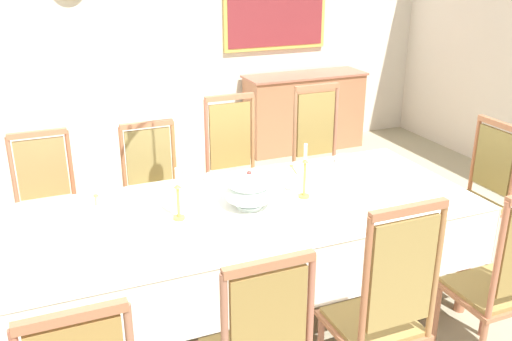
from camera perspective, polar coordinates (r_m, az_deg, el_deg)
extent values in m
cube|color=#9D967A|center=(3.91, -1.35, -14.15)|extent=(7.06, 6.26, 0.04)
cube|color=silver|center=(6.30, -12.37, 14.12)|extent=(7.06, 0.08, 3.04)
cylinder|color=#B06B4B|center=(3.95, 20.35, -8.55)|extent=(0.07, 0.07, 0.74)
cylinder|color=#9E6A4A|center=(3.92, -22.85, -9.18)|extent=(0.07, 0.07, 0.74)
cylinder|color=#A96242|center=(4.63, 12.12, -3.12)|extent=(0.07, 0.07, 0.74)
cube|color=#A46948|center=(3.51, -1.18, -4.85)|extent=(2.76, 1.08, 0.08)
cube|color=#A66948|center=(3.48, -1.19, -4.04)|extent=(2.88, 1.20, 0.03)
cube|color=white|center=(3.47, -1.19, -3.79)|extent=(2.90, 1.22, 0.00)
cube|color=white|center=(3.08, 3.04, -11.41)|extent=(2.90, 0.00, 0.38)
cube|color=white|center=(4.07, -4.29, -2.91)|extent=(2.90, 0.00, 0.38)
cube|color=white|center=(4.25, 17.25, -2.80)|extent=(0.00, 1.22, 0.38)
cube|color=#A66948|center=(2.17, -18.07, -13.77)|extent=(0.40, 0.04, 0.04)
cylinder|color=#9E5F49|center=(4.22, -16.81, -8.36)|extent=(0.04, 0.04, 0.45)
cylinder|color=#9F6A46|center=(4.21, -21.98, -9.09)|extent=(0.04, 0.04, 0.45)
cylinder|color=#9D6F49|center=(4.53, -17.35, -6.24)|extent=(0.04, 0.04, 0.45)
cylinder|color=#9F7045|center=(4.53, -22.14, -6.92)|extent=(0.04, 0.04, 0.45)
cube|color=#A66948|center=(4.26, -19.97, -4.79)|extent=(0.44, 0.42, 0.03)
cube|color=olive|center=(4.25, -20.01, -4.49)|extent=(0.40, 0.38, 0.02)
cylinder|color=#AE6042|center=(4.33, -18.07, 0.19)|extent=(0.03, 0.03, 0.58)
cylinder|color=#A46A50|center=(4.33, -23.18, -0.53)|extent=(0.03, 0.03, 0.58)
cube|color=olive|center=(4.32, -20.67, 0.19)|extent=(0.34, 0.02, 0.44)
cube|color=#A66948|center=(4.24, -21.12, 3.46)|extent=(0.40, 0.04, 0.04)
cylinder|color=#9D664F|center=(2.40, -3.16, -16.40)|extent=(0.03, 0.03, 0.60)
cylinder|color=#A7654F|center=(2.53, 5.46, -14.28)|extent=(0.03, 0.03, 0.60)
cube|color=olive|center=(2.44, 1.29, -14.79)|extent=(0.34, 0.02, 0.45)
cube|color=#A66948|center=(2.29, 1.35, -9.36)|extent=(0.40, 0.04, 0.04)
cylinder|color=#B0644A|center=(4.33, -6.68, -6.73)|extent=(0.04, 0.04, 0.45)
cylinder|color=#9E604F|center=(4.25, -11.63, -7.56)|extent=(0.04, 0.04, 0.45)
cylinder|color=#B07340|center=(4.64, -7.93, -4.78)|extent=(0.04, 0.04, 0.45)
cylinder|color=#A16A40|center=(4.57, -12.55, -5.52)|extent=(0.04, 0.04, 0.45)
cube|color=#A66948|center=(4.34, -9.89, -3.29)|extent=(0.44, 0.42, 0.03)
cube|color=olive|center=(4.33, -9.91, -3.00)|extent=(0.40, 0.38, 0.02)
cylinder|color=#AA7242|center=(4.44, -8.25, 1.44)|extent=(0.03, 0.03, 0.56)
cylinder|color=#A16443|center=(4.37, -13.18, 0.75)|extent=(0.03, 0.03, 0.56)
cube|color=olive|center=(4.39, -10.72, 1.44)|extent=(0.34, 0.02, 0.42)
cube|color=#A66948|center=(4.32, -10.94, 4.56)|extent=(0.40, 0.04, 0.04)
cylinder|color=#A06440|center=(3.40, 12.30, -15.77)|extent=(0.04, 0.04, 0.45)
cube|color=#A66948|center=(3.05, 11.57, -14.95)|extent=(0.44, 0.42, 0.03)
cube|color=olive|center=(3.03, 11.60, -14.57)|extent=(0.40, 0.38, 0.02)
cylinder|color=#A16241|center=(2.62, 10.87, -11.69)|extent=(0.03, 0.03, 0.72)
cylinder|color=#A47244|center=(2.83, 17.62, -9.70)|extent=(0.03, 0.03, 0.72)
cube|color=olive|center=(2.70, 14.46, -10.03)|extent=(0.34, 0.02, 0.54)
cube|color=#A66948|center=(2.55, 15.11, -3.80)|extent=(0.40, 0.04, 0.04)
cylinder|color=#A07041|center=(4.52, 1.41, -5.26)|extent=(0.04, 0.04, 0.45)
cylinder|color=#A9724A|center=(4.40, -3.15, -6.10)|extent=(0.04, 0.04, 0.45)
cylinder|color=#A1724B|center=(4.82, -0.33, -3.50)|extent=(0.04, 0.04, 0.45)
cylinder|color=#A85F43|center=(4.71, -4.63, -4.24)|extent=(0.04, 0.04, 0.45)
cube|color=#A66948|center=(4.51, -1.70, -2.00)|extent=(0.44, 0.42, 0.03)
cube|color=olive|center=(4.50, -1.71, -1.72)|extent=(0.40, 0.38, 0.02)
cylinder|color=#A47349|center=(4.62, -0.33, 3.36)|extent=(0.03, 0.03, 0.70)
cylinder|color=#AF634C|center=(4.49, -4.95, 2.77)|extent=(0.03, 0.03, 0.70)
cube|color=olive|center=(4.54, -2.62, 3.49)|extent=(0.34, 0.02, 0.53)
cube|color=#A66948|center=(4.45, -2.69, 7.35)|extent=(0.40, 0.04, 0.04)
cylinder|color=#A16349|center=(3.60, 17.58, -13.95)|extent=(0.04, 0.04, 0.45)
cylinder|color=#AE6451|center=(3.83, 22.08, -12.30)|extent=(0.04, 0.04, 0.45)
cube|color=#A66948|center=(3.48, 22.38, -11.23)|extent=(0.44, 0.42, 0.03)
cube|color=olive|center=(3.47, 22.44, -10.89)|extent=(0.40, 0.38, 0.02)
cylinder|color=#AF684B|center=(3.08, 23.07, -8.44)|extent=(0.03, 0.03, 0.66)
cylinder|color=#A07247|center=(4.86, 9.75, -3.63)|extent=(0.04, 0.04, 0.45)
cylinder|color=#A16140|center=(4.68, 5.79, -4.42)|extent=(0.04, 0.04, 0.45)
cylinder|color=#A86A49|center=(5.14, 7.64, -2.10)|extent=(0.04, 0.04, 0.45)
cylinder|color=#A5674B|center=(4.97, 3.84, -2.78)|extent=(0.04, 0.04, 0.45)
cube|color=#A66948|center=(4.82, 6.88, -0.60)|extent=(0.44, 0.42, 0.03)
cube|color=olive|center=(4.81, 6.89, -0.33)|extent=(0.40, 0.38, 0.02)
cylinder|color=#A16952|center=(4.94, 7.97, 4.46)|extent=(0.03, 0.03, 0.71)
cylinder|color=#9C6A49|center=(4.76, 3.91, 3.97)|extent=(0.03, 0.03, 0.71)
cube|color=olive|center=(4.84, 5.99, 4.63)|extent=(0.34, 0.02, 0.54)
cube|color=#A66948|center=(4.76, 6.14, 8.33)|extent=(0.40, 0.04, 0.04)
cylinder|color=#9E6244|center=(4.37, 19.93, -7.64)|extent=(0.04, 0.04, 0.45)
cylinder|color=#AA5E44|center=(4.62, 16.83, -5.65)|extent=(0.04, 0.04, 0.45)
cylinder|color=#A5663E|center=(4.61, 23.30, -6.63)|extent=(0.04, 0.04, 0.45)
cylinder|color=#AB6E40|center=(4.84, 20.17, -4.80)|extent=(0.04, 0.04, 0.45)
cube|color=#A66948|center=(4.51, 20.43, -3.43)|extent=(0.42, 0.44, 0.03)
cube|color=olive|center=(4.50, 20.47, -3.15)|extent=(0.38, 0.40, 0.02)
cylinder|color=#AF6642|center=(4.65, 21.07, 1.42)|extent=(0.03, 0.03, 0.60)
cube|color=olive|center=(4.51, 22.77, 0.99)|extent=(0.02, 0.34, 0.46)
cube|color=#A66948|center=(4.43, 23.27, 4.29)|extent=(0.04, 0.40, 0.04)
cylinder|color=white|center=(3.48, -0.68, -3.52)|extent=(0.17, 0.17, 0.02)
ellipsoid|color=white|center=(3.45, -0.69, -2.34)|extent=(0.30, 0.30, 0.14)
ellipsoid|color=white|center=(3.42, -0.69, -1.14)|extent=(0.27, 0.27, 0.11)
sphere|color=brown|center=(3.40, -0.70, -0.24)|extent=(0.03, 0.03, 0.03)
cylinder|color=gold|center=(3.36, -7.72, -4.73)|extent=(0.07, 0.07, 0.02)
cylinder|color=gold|center=(3.31, -7.80, -3.15)|extent=(0.02, 0.02, 0.19)
cone|color=gold|center=(3.28, -7.89, -1.55)|extent=(0.04, 0.04, 0.02)
cylinder|color=silver|center=(3.25, -7.94, -0.58)|extent=(0.02, 0.02, 0.10)
cylinder|color=gold|center=(3.63, 4.84, -2.58)|extent=(0.07, 0.07, 0.02)
cylinder|color=gold|center=(3.58, 4.90, -0.80)|extent=(0.02, 0.02, 0.23)
cone|color=gold|center=(3.54, 4.96, 0.99)|extent=(0.04, 0.04, 0.02)
cylinder|color=silver|center=(3.52, 4.99, 1.91)|extent=(0.02, 0.02, 0.10)
cylinder|color=white|center=(4.05, 2.43, 0.16)|extent=(0.15, 0.15, 0.03)
cylinder|color=white|center=(4.04, 2.43, 0.21)|extent=(0.12, 0.12, 0.02)
torus|color=brown|center=(4.04, 2.43, 0.31)|extent=(0.14, 0.14, 0.01)
cylinder|color=white|center=(3.73, -14.26, -2.36)|extent=(0.14, 0.14, 0.03)
cylinder|color=white|center=(3.73, -14.27, -2.30)|extent=(0.12, 0.12, 0.02)
torus|color=brown|center=(3.73, -14.28, -2.19)|extent=(0.14, 0.14, 0.01)
cylinder|color=white|center=(3.89, -3.80, -0.72)|extent=(0.19, 0.19, 0.03)
cylinder|color=white|center=(3.89, -3.80, -0.65)|extent=(0.15, 0.15, 0.02)
torus|color=brown|center=(3.88, -3.80, -0.53)|extent=(0.18, 0.18, 0.01)
cylinder|color=white|center=(4.25, 9.19, 1.07)|extent=(0.18, 0.18, 0.04)
cylinder|color=white|center=(4.25, 9.19, 1.15)|extent=(0.15, 0.15, 0.03)
torus|color=brown|center=(4.25, 9.20, 1.30)|extent=(0.17, 0.17, 0.01)
cube|color=gold|center=(4.06, 3.85, 0.05)|extent=(0.04, 0.14, 0.00)
ellipsoid|color=gold|center=(4.14, 3.59, 0.49)|extent=(0.03, 0.05, 0.01)
cube|color=gold|center=(3.69, -15.76, -2.95)|extent=(0.03, 0.14, 0.00)
ellipsoid|color=gold|center=(3.77, -15.77, -2.42)|extent=(0.03, 0.05, 0.01)
cube|color=#A66948|center=(6.82, 4.85, 5.78)|extent=(1.40, 0.44, 0.88)
cube|color=#A6614C|center=(6.71, 4.96, 9.50)|extent=(1.44, 0.48, 0.02)
cube|color=#A3673F|center=(7.17, 6.52, 6.49)|extent=(0.59, 0.01, 0.70)
cube|color=#AB6E4D|center=(6.87, 1.37, 5.96)|extent=(0.59, 0.01, 0.70)
cube|color=#D1B251|center=(6.71, 1.98, 16.52)|extent=(1.26, 0.04, 1.06)
cube|color=maroon|center=(6.69, 2.06, 16.51)|extent=(1.18, 0.01, 0.98)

